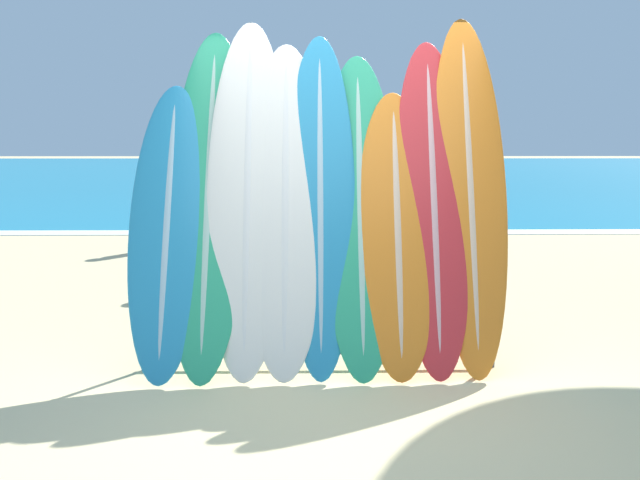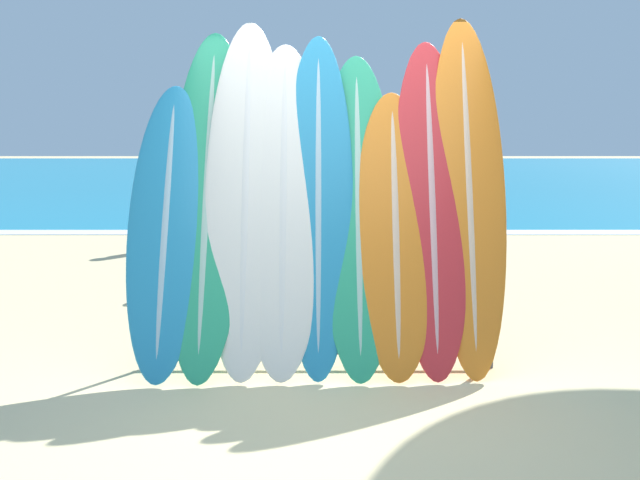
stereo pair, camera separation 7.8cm
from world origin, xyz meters
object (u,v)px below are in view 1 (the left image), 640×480
Objects in this scene: surfboard_slot_2 at (248,191)px; surfboard_slot_6 at (397,230)px; surfboard_slot_7 at (433,202)px; person_near_water at (229,211)px; surfboard_slot_0 at (168,226)px; surfboard_slot_4 at (320,199)px; surfboard_slot_8 at (470,190)px; surfboard_rack at (322,309)px; surfboard_slot_3 at (285,204)px; person_mid_beach at (179,187)px; surfboard_slot_5 at (360,209)px; surfboard_slot_1 at (209,195)px.

surfboard_slot_6 is (1.06, -0.11, -0.27)m from surfboard_slot_2.
surfboard_slot_7 is 3.30m from person_near_water.
surfboard_slot_4 is (1.08, 0.05, 0.18)m from surfboard_slot_0.
surfboard_rack is at bearing -172.20° from surfboard_slot_8.
surfboard_slot_4 reaches higher than surfboard_slot_3.
surfboard_slot_4 is 5.71m from person_mid_beach.
person_near_water is 0.89× the size of person_mid_beach.
person_mid_beach is (-1.04, 5.35, -0.09)m from surfboard_slot_0.
surfboard_slot_2 is 0.81m from surfboard_slot_5.
surfboard_slot_1 is 1.61× the size of person_near_water.
surfboard_slot_1 is at bearing 174.50° from surfboard_slot_6.
surfboard_slot_5 reaches higher than person_mid_beach.
surfboard_slot_0 is at bearing -171.80° from surfboard_slot_2.
person_near_water is (-0.49, 2.70, -0.43)m from surfboard_slot_2.
surfboard_slot_7 is at bearing -0.18° from surfboard_slot_5.
surfboard_slot_5 is 0.52m from surfboard_slot_7.
surfboard_slot_4 is at bearing 93.47° from surfboard_rack.
surfboard_slot_4 is at bearing -2.84° from surfboard_slot_2.
surfboard_slot_4 reaches higher than person_mid_beach.
surfboard_slot_8 is (1.59, -0.01, 0.01)m from surfboard_slot_2.
surfboard_slot_6 reaches higher than surfboard_rack.
surfboard_slot_6 is 6.00m from person_mid_beach.
surfboard_slot_2 is 0.99× the size of surfboard_slot_8.
surfboard_slot_4 is (-0.01, 0.13, 0.77)m from surfboard_rack.
surfboard_slot_7 is at bearing -174.06° from surfboard_slot_8.
person_near_water is (0.07, 2.78, -0.19)m from surfboard_slot_0.
person_mid_beach is (-2.11, 5.30, -0.27)m from surfboard_slot_4.
surfboard_slot_8 is at bearing 10.55° from surfboard_slot_6.
surfboard_slot_0 is 0.87× the size of surfboard_slot_3.
surfboard_slot_7 is at bearing 8.42° from surfboard_rack.
surfboard_slot_7 reaches higher than person_mid_beach.
surfboard_rack is 1.10m from surfboard_slot_7.
surfboard_slot_8 reaches higher than surfboard_slot_2.
surfboard_slot_2 is 1.66× the size of person_near_water.
surfboard_slot_3 is at bearing -178.73° from surfboard_slot_8.
surfboard_slot_1 is 1.09× the size of surfboard_slot_5.
surfboard_slot_8 is 6.17m from person_mid_beach.
surfboard_slot_5 reaches higher than person_near_water.
surfboard_slot_1 reaches higher than surfboard_slot_0.
surfboard_slot_2 is at bearing 8.20° from surfboard_slot_0.
surfboard_slot_2 is at bearing 177.16° from surfboard_slot_4.
surfboard_slot_3 is 1.05m from surfboard_slot_7.
surfboard_slot_4 is at bearing 171.65° from surfboard_slot_6.
person_near_water is at bearing 127.46° from surfboard_slot_8.
surfboard_slot_3 reaches higher than person_near_water.
surfboard_slot_1 is 0.98× the size of surfboard_slot_2.
surfboard_slot_1 is 1.04× the size of surfboard_slot_7.
person_mid_beach is at bearing 121.11° from surfboard_slot_8.
surfboard_slot_1 is 1.24× the size of surfboard_slot_6.
person_near_water is at bearing 100.24° from surfboard_slot_2.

